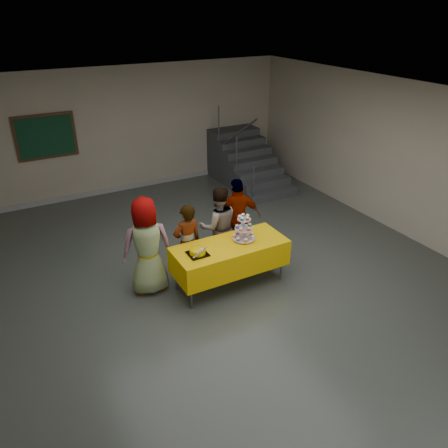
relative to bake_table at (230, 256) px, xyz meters
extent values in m
plane|color=#4C514C|center=(0.00, -0.06, -0.56)|extent=(10.00, 10.00, 0.00)
cube|color=#B6A992|center=(0.00, 4.94, 0.94)|extent=(8.00, 0.04, 3.00)
cube|color=#B6A992|center=(4.00, -0.06, 0.94)|extent=(0.04, 10.00, 3.00)
cube|color=silver|center=(0.00, -0.06, 2.44)|extent=(8.00, 10.00, 0.04)
cube|color=#999999|center=(0.00, 4.92, -0.50)|extent=(7.90, 0.03, 0.12)
cylinder|color=#595960|center=(-0.84, -0.29, -0.19)|extent=(0.04, 0.04, 0.73)
cylinder|color=#595960|center=(0.84, -0.29, -0.19)|extent=(0.04, 0.04, 0.73)
cylinder|color=#595960|center=(-0.84, 0.29, -0.19)|extent=(0.04, 0.04, 0.73)
cylinder|color=#595960|center=(0.84, 0.29, -0.19)|extent=(0.04, 0.04, 0.73)
cube|color=#595960|center=(0.00, 0.00, 0.18)|extent=(1.80, 0.70, 0.02)
cube|color=#F0B604|center=(0.00, 0.00, -0.01)|extent=(1.88, 0.78, 0.44)
cylinder|color=silver|center=(0.28, 0.04, 0.22)|extent=(0.18, 0.18, 0.01)
cylinder|color=silver|center=(0.28, 0.04, 0.42)|extent=(0.02, 0.02, 0.42)
cylinder|color=silver|center=(0.28, 0.04, 0.24)|extent=(0.38, 0.38, 0.01)
cylinder|color=silver|center=(0.28, 0.04, 0.41)|extent=(0.30, 0.30, 0.01)
cylinder|color=silver|center=(0.28, 0.04, 0.58)|extent=(0.22, 0.22, 0.01)
cube|color=black|center=(-0.59, -0.03, 0.22)|extent=(0.30, 0.30, 0.02)
cylinder|color=#E6B600|center=(-0.59, -0.03, 0.27)|extent=(0.25, 0.25, 0.07)
ellipsoid|color=#E6B600|center=(-0.59, -0.03, 0.30)|extent=(0.25, 0.25, 0.05)
ellipsoid|color=white|center=(-0.55, -0.07, 0.32)|extent=(0.08, 0.08, 0.02)
cube|color=silver|center=(-0.61, -0.16, 0.32)|extent=(0.30, 0.16, 0.04)
imported|color=slate|center=(-1.22, 0.50, 0.26)|extent=(0.86, 0.62, 1.64)
imported|color=slate|center=(-0.53, 0.50, 0.13)|extent=(0.52, 0.36, 1.38)
imported|color=slate|center=(0.16, 0.71, 0.18)|extent=(0.83, 0.71, 1.47)
imported|color=slate|center=(0.60, 0.79, 0.20)|extent=(0.94, 0.54, 1.52)
cube|color=#424447|center=(2.70, 2.69, -0.47)|extent=(1.30, 0.30, 0.18)
cube|color=#424447|center=(2.70, 2.99, -0.38)|extent=(1.30, 0.30, 0.36)
cube|color=#424447|center=(2.70, 3.29, -0.29)|extent=(1.30, 0.30, 0.54)
cube|color=#424447|center=(2.70, 3.59, -0.20)|extent=(1.30, 0.30, 0.72)
cube|color=#424447|center=(2.70, 3.89, -0.11)|extent=(1.30, 0.30, 0.90)
cube|color=#424447|center=(2.70, 4.19, -0.02)|extent=(1.30, 0.30, 1.08)
cube|color=#424447|center=(2.70, 4.49, 0.07)|extent=(1.30, 0.30, 1.26)
cube|color=#424447|center=(2.70, 4.79, 0.07)|extent=(1.30, 0.30, 1.26)
cylinder|color=#595960|center=(2.10, 2.64, -0.11)|extent=(0.04, 0.04, 0.90)
cylinder|color=#595960|center=(2.10, 3.44, 0.43)|extent=(0.04, 0.04, 0.90)
cylinder|color=#595960|center=(2.10, 4.34, 0.97)|extent=(0.04, 0.04, 0.90)
cylinder|color=#595960|center=(2.10, 3.49, 0.88)|extent=(0.04, 1.85, 1.20)
cube|color=#472B16|center=(-1.94, 4.91, 1.04)|extent=(1.30, 0.04, 1.00)
cube|color=#154126|center=(-1.94, 4.88, 1.04)|extent=(1.18, 0.02, 0.88)
camera|label=1|loc=(-3.02, -5.34, 3.70)|focal=35.00mm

